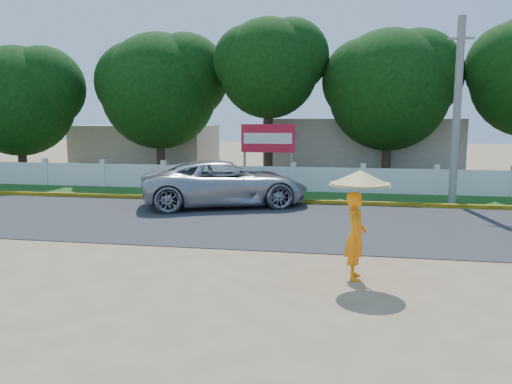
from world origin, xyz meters
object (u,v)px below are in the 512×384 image
utility_pole (457,112)px  vehicle (225,183)px  billboard (268,142)px  monk_with_parasol (358,209)px

utility_pole → vehicle: 8.93m
utility_pole → billboard: utility_pole is taller
utility_pole → billboard: bearing=157.0°
utility_pole → vehicle: bearing=-167.0°
monk_with_parasol → billboard: (-3.83, 13.00, 0.72)m
vehicle → billboard: billboard is taller
vehicle → billboard: (0.77, 5.14, 1.30)m
utility_pole → billboard: (-7.56, 3.21, -1.29)m
vehicle → monk_with_parasol: monk_with_parasol is taller
vehicle → monk_with_parasol: size_ratio=2.78×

